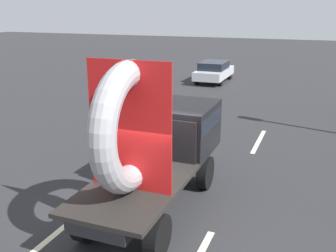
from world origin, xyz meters
The scene contains 6 objects.
ground_plane centered at (0.00, 0.00, 0.00)m, with size 120.00×120.00×0.00m, color #28282B.
flatbed_truck centered at (0.25, 0.74, 1.81)m, with size 2.02×5.56×3.97m.
distant_sedan centered at (-3.05, 18.43, 0.76)m, with size 1.85×4.32×1.41m.
lane_dash_left_near centered at (-1.40, -1.24, 0.00)m, with size 2.14×0.16×0.01m, color beige.
lane_dash_left_far centered at (-1.40, 6.81, 0.00)m, with size 2.82×0.16×0.01m, color beige.
lane_dash_right_far centered at (1.90, 6.72, 0.00)m, with size 2.87×0.16×0.01m, color beige.
Camera 1 is at (3.86, -7.85, 4.95)m, focal length 41.71 mm.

